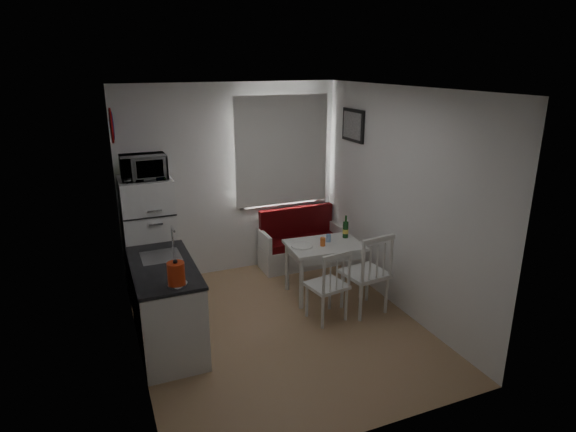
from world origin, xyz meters
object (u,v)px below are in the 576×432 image
object	(u,v)px
bench	(300,247)
fridge	(150,238)
chair_right	(370,266)
microwave	(143,167)
chair_left	(331,279)
kettle	(176,274)
kitchen_counter	(166,305)
wine_bottle	(346,227)
dining_table	(324,250)

from	to	relation	value
bench	fridge	bearing A→B (deg)	-177.07
chair_right	microwave	world-z (taller)	microwave
bench	chair_left	bearing A→B (deg)	-102.00
chair_left	microwave	distance (m)	2.54
chair_left	kettle	bearing A→B (deg)	179.36
kitchen_counter	bench	xyz separation A→B (m)	(2.12, 1.35, -0.18)
wine_bottle	chair_left	bearing A→B (deg)	-128.31
dining_table	microwave	xyz separation A→B (m)	(-2.00, 0.79, 1.06)
fridge	wine_bottle	xyz separation A→B (m)	(2.35, -0.74, 0.07)
fridge	kettle	xyz separation A→B (m)	(0.03, -1.78, 0.27)
chair_left	wine_bottle	world-z (taller)	wine_bottle
chair_right	kitchen_counter	bearing A→B (deg)	166.03
dining_table	fridge	bearing A→B (deg)	160.90
dining_table	fridge	xyz separation A→B (m)	(-2.00, 0.84, 0.15)
bench	chair_right	size ratio (longest dim) A/B	2.19
wine_bottle	kettle	bearing A→B (deg)	-155.96
kitchen_counter	dining_table	size ratio (longest dim) A/B	1.39
kitchen_counter	microwave	distance (m)	1.70
microwave	kettle	distance (m)	1.84
chair_left	kettle	xyz separation A→B (m)	(-1.72, -0.28, 0.49)
dining_table	wine_bottle	distance (m)	0.43
chair_right	dining_table	bearing A→B (deg)	103.24
wine_bottle	microwave	bearing A→B (deg)	163.58
fridge	kettle	size ratio (longest dim) A/B	5.99
wine_bottle	fridge	bearing A→B (deg)	162.46
chair_right	wine_bottle	size ratio (longest dim) A/B	1.82
dining_table	wine_bottle	world-z (taller)	wine_bottle
bench	chair_right	distance (m)	1.67
kitchen_counter	chair_left	bearing A→B (deg)	-8.31
chair_right	microwave	size ratio (longest dim) A/B	1.03
fridge	wine_bottle	size ratio (longest dim) A/B	5.17
chair_left	microwave	xyz separation A→B (m)	(-1.75, 1.45, 1.13)
chair_left	chair_right	distance (m)	0.51
kitchen_counter	chair_right	distance (m)	2.29
fridge	bench	bearing A→B (deg)	2.93
chair_left	wine_bottle	xyz separation A→B (m)	(0.60, 0.76, 0.29)
kitchen_counter	microwave	world-z (taller)	microwave
dining_table	wine_bottle	xyz separation A→B (m)	(0.35, 0.10, 0.22)
chair_right	fridge	world-z (taller)	fridge
bench	kettle	xyz separation A→B (m)	(-2.07, -1.89, 0.75)
dining_table	fridge	size ratio (longest dim) A/B	0.63
kitchen_counter	kettle	size ratio (longest dim) A/B	5.21
chair_right	microwave	bearing A→B (deg)	139.81
chair_left	microwave	world-z (taller)	microwave
chair_left	bench	bearing A→B (deg)	68.23
bench	fridge	xyz separation A→B (m)	(-2.10, -0.11, 0.48)
dining_table	microwave	bearing A→B (deg)	162.12
chair_right	fridge	xyz separation A→B (m)	(-2.25, 1.52, 0.14)
chair_left	dining_table	bearing A→B (deg)	59.48
kitchen_counter	bench	distance (m)	2.52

